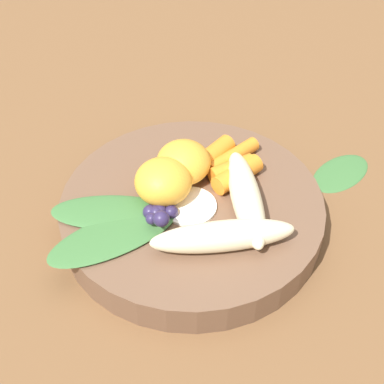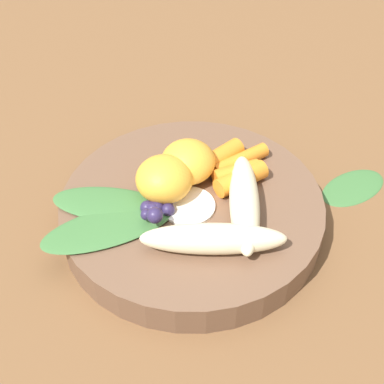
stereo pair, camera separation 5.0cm
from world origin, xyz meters
TOP-DOWN VIEW (x-y plane):
  - ground_plane at (0.00, 0.00)m, footprint 2.40×2.40m
  - bowl at (0.00, 0.00)m, footprint 0.25×0.25m
  - banana_peeled_left at (0.03, 0.04)m, footprint 0.13×0.07m
  - banana_peeled_right at (0.06, -0.00)m, footprint 0.06×0.13m
  - orange_segment_near at (-0.01, -0.02)m, footprint 0.05×0.05m
  - orange_segment_far at (-0.03, 0.01)m, footprint 0.05×0.05m
  - carrot_front at (-0.01, 0.05)m, footprint 0.03×0.06m
  - carrot_mid_left at (-0.01, 0.05)m, footprint 0.02×0.05m
  - carrot_mid_right at (-0.03, 0.06)m, footprint 0.03×0.06m
  - carrot_rear at (-0.04, 0.04)m, footprint 0.04×0.06m
  - blueberry_pile at (0.01, -0.04)m, footprint 0.05×0.04m
  - coconut_shred_patch at (0.01, -0.01)m, footprint 0.05×0.05m
  - kale_leaf_left at (-0.01, -0.07)m, footprint 0.09×0.12m
  - kale_leaf_right at (0.01, -0.08)m, footprint 0.06×0.13m
  - kale_leaf_stray at (-0.00, 0.18)m, footprint 0.07×0.09m

SIDE VIEW (x-z plane):
  - ground_plane at x=0.00m, z-range 0.00..0.00m
  - kale_leaf_stray at x=0.00m, z-range 0.00..0.01m
  - bowl at x=0.00m, z-range 0.00..0.03m
  - coconut_shred_patch at x=0.01m, z-range 0.03..0.03m
  - kale_leaf_left at x=-0.01m, z-range 0.03..0.04m
  - kale_leaf_right at x=0.01m, z-range 0.03..0.04m
  - carrot_mid_right at x=-0.03m, z-range 0.03..0.05m
  - carrot_mid_left at x=-0.01m, z-range 0.03..0.05m
  - carrot_front at x=-0.01m, z-range 0.03..0.05m
  - carrot_rear at x=-0.04m, z-range 0.03..0.05m
  - blueberry_pile at x=0.01m, z-range 0.03..0.05m
  - banana_peeled_left at x=0.03m, z-range 0.03..0.06m
  - banana_peeled_right at x=0.06m, z-range 0.03..0.06m
  - orange_segment_far at x=-0.03m, z-range 0.03..0.07m
  - orange_segment_near at x=-0.01m, z-range 0.03..0.07m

